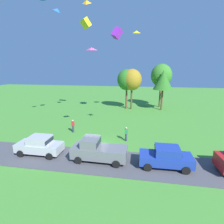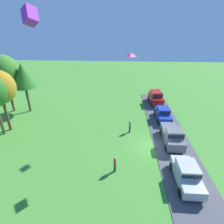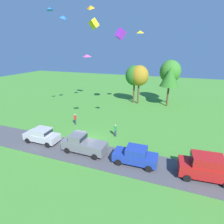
{
  "view_description": "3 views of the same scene",
  "coord_description": "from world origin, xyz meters",
  "views": [
    {
      "loc": [
        4.56,
        -16.24,
        8.43
      ],
      "look_at": [
        0.94,
        5.05,
        2.78
      ],
      "focal_mm": 28.0,
      "sensor_mm": 36.0,
      "label": 1
    },
    {
      "loc": [
        -16.73,
        3.69,
        12.2
      ],
      "look_at": [
        2.32,
        4.93,
        3.18
      ],
      "focal_mm": 28.0,
      "sensor_mm": 36.0,
      "label": 2
    },
    {
      "loc": [
        9.77,
        -17.17,
        11.06
      ],
      "look_at": [
        2.26,
        3.35,
        3.15
      ],
      "focal_mm": 28.0,
      "sensor_mm": 36.0,
      "label": 3
    }
  ],
  "objects": [
    {
      "name": "ground_plane",
      "position": [
        0.0,
        0.0,
        0.0
      ],
      "size": [
        120.0,
        120.0,
        0.0
      ],
      "primitive_type": "plane",
      "color": "#478E33"
    },
    {
      "name": "pavement_strip",
      "position": [
        0.0,
        -2.29,
        0.03
      ],
      "size": [
        36.0,
        4.4,
        0.06
      ],
      "primitive_type": "cube",
      "color": "#4C4C51",
      "rests_on": "ground"
    },
    {
      "name": "car_sedan_by_flagpole",
      "position": [
        -5.03,
        -2.0,
        1.04
      ],
      "size": [
        4.41,
        1.96,
        1.84
      ],
      "color": "#B7B7BC",
      "rests_on": "ground"
    },
    {
      "name": "car_pickup_near_entrance",
      "position": [
        0.82,
        -2.2,
        1.11
      ],
      "size": [
        5.03,
        2.12,
        2.14
      ],
      "color": "slate",
      "rests_on": "ground"
    },
    {
      "name": "car_sedan_mid_row",
      "position": [
        6.85,
        -2.3,
        1.04
      ],
      "size": [
        4.43,
        2.0,
        1.84
      ],
      "color": "#1E389E",
      "rests_on": "ground"
    },
    {
      "name": "car_suv_far_end",
      "position": [
        13.18,
        -2.23,
        1.3
      ],
      "size": [
        4.73,
        2.33,
        2.28
      ],
      "color": "red",
      "rests_on": "ground"
    },
    {
      "name": "person_on_lawn",
      "position": [
        3.01,
        2.66,
        0.88
      ],
      "size": [
        0.36,
        0.24,
        1.71
      ],
      "color": "#2D334C",
      "rests_on": "ground"
    },
    {
      "name": "person_watching_sky",
      "position": [
        -4.12,
        4.24,
        0.88
      ],
      "size": [
        0.36,
        0.24,
        1.71
      ],
      "color": "#2D334C",
      "rests_on": "ground"
    },
    {
      "name": "tree_right_of_center",
      "position": [
        8.45,
        21.58,
        6.61
      ],
      "size": [
        4.25,
        4.25,
        8.98
      ],
      "color": "brown",
      "rests_on": "ground"
    },
    {
      "name": "tree_far_left",
      "position": [
        8.58,
        18.87,
        5.9
      ],
      "size": [
        3.69,
        3.69,
        7.78
      ],
      "color": "brown",
      "rests_on": "ground"
    },
    {
      "name": "kite_diamond_near_flag",
      "position": [
        -0.98,
        3.1,
        10.27
      ],
      "size": [
        1.02,
        0.87,
        0.34
      ],
      "primitive_type": "pyramid",
      "rotation": [
        0.05,
        0.0,
        6.24
      ],
      "color": "#EA4C9E"
    },
    {
      "name": "kite_box_low_drifter",
      "position": [
        0.49,
        12.15,
        13.34
      ],
      "size": [
        1.92,
        1.74,
        1.98
      ],
      "primitive_type": "cube",
      "rotation": [
        -0.53,
        0.3,
        5.63
      ],
      "color": "purple"
    },
    {
      "name": "kite_delta_over_trees",
      "position": [
        3.38,
        13.65,
        13.67
      ],
      "size": [
        1.53,
        1.55,
        0.53
      ],
      "primitive_type": "cone",
      "rotation": [
        -0.07,
        0.0,
        3.29
      ],
      "color": "yellow"
    }
  ]
}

